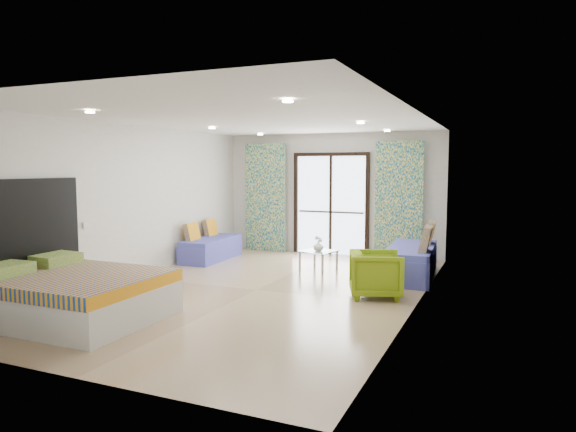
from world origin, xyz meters
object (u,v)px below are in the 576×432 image
at_px(armchair, 376,272).
at_px(coffee_table, 318,253).
at_px(daybed_left, 211,248).
at_px(daybed_right, 412,260).
at_px(bed, 73,295).

bearing_deg(armchair, coffee_table, 25.05).
height_order(daybed_left, daybed_right, daybed_right).
relative_size(bed, armchair, 2.78).
bearing_deg(coffee_table, daybed_right, 4.16).
distance_m(bed, armchair, 4.26).
bearing_deg(armchair, daybed_right, -28.53).
xyz_separation_m(bed, coffee_table, (1.87, 4.15, 0.04)).
bearing_deg(armchair, daybed_left, 47.37).
height_order(daybed_right, armchair, daybed_right).
bearing_deg(daybed_left, armchair, -26.34).
xyz_separation_m(daybed_right, coffee_table, (-1.73, -0.13, 0.04)).
height_order(bed, daybed_left, daybed_left).
distance_m(daybed_right, armchair, 1.65).
height_order(bed, daybed_right, daybed_right).
distance_m(daybed_left, coffee_table, 2.52).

